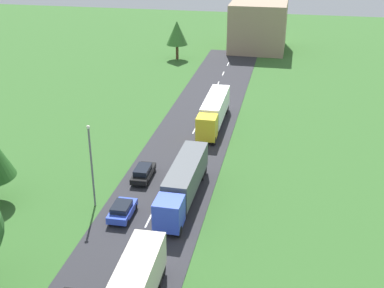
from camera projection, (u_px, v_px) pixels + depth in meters
The scene contains 9 objects.
road at pixel (134, 249), 43.30m from camera, with size 10.00×140.00×0.06m, color #2B2B30.
lane_marking_centre at pixel (128, 260), 41.83m from camera, with size 0.16×124.76×0.01m.
truck_second at pixel (183, 182), 49.91m from camera, with size 2.65×13.50×3.48m.
truck_third at pixel (214, 111), 67.70m from camera, with size 2.53×13.49×3.61m.
car_third at pixel (122, 210), 47.44m from camera, with size 1.94×3.95×1.48m.
car_fourth at pixel (143, 172), 54.41m from camera, with size 1.86×4.55×1.45m.
lamppost_second at pixel (91, 162), 47.87m from camera, with size 0.36×0.36×8.46m.
tree_oak at pixel (177, 33), 97.79m from camera, with size 4.12×4.12×7.43m.
distant_building at pixel (258, 26), 105.18m from camera, with size 11.24×13.42×9.82m, color #9E846B.
Camera 1 is at (11.85, -9.59, 26.03)m, focal length 47.69 mm.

